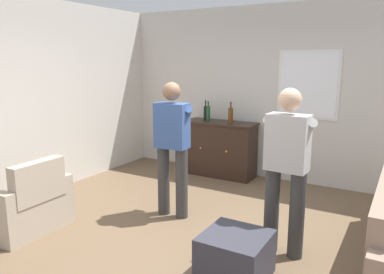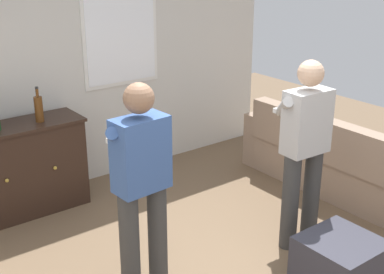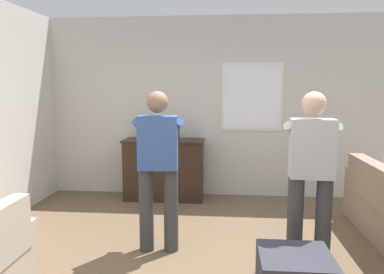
{
  "view_description": "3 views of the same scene",
  "coord_description": "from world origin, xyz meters",
  "px_view_note": "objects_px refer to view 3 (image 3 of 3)",
  "views": [
    {
      "loc": [
        1.97,
        -3.25,
        1.93
      ],
      "look_at": [
        -0.2,
        0.44,
        1.05
      ],
      "focal_mm": 35.0,
      "sensor_mm": 36.0,
      "label": 1
    },
    {
      "loc": [
        -2.35,
        -2.54,
        2.6
      ],
      "look_at": [
        -0.14,
        0.35,
        1.24
      ],
      "focal_mm": 50.0,
      "sensor_mm": 36.0,
      "label": 2
    },
    {
      "loc": [
        0.18,
        -3.26,
        1.72
      ],
      "look_at": [
        -0.15,
        0.49,
        1.22
      ],
      "focal_mm": 35.0,
      "sensor_mm": 36.0,
      "label": 3
    }
  ],
  "objects_px": {
    "bottle_liquor_amber": "(177,131)",
    "person_standing_right": "(311,171)",
    "sideboard_cabinet": "(164,169)",
    "bottle_wine_green": "(150,131)",
    "bottle_spirits_clear": "(145,131)",
    "person_standing_left": "(158,163)"
  },
  "relations": [
    {
      "from": "sideboard_cabinet",
      "to": "person_standing_right",
      "type": "xyz_separation_m",
      "value": [
        1.73,
        -2.05,
        0.47
      ]
    },
    {
      "from": "sideboard_cabinet",
      "to": "bottle_wine_green",
      "type": "bearing_deg",
      "value": -167.73
    },
    {
      "from": "person_standing_left",
      "to": "bottle_wine_green",
      "type": "bearing_deg",
      "value": 104.13
    },
    {
      "from": "bottle_liquor_amber",
      "to": "person_standing_left",
      "type": "relative_size",
      "value": 0.21
    },
    {
      "from": "sideboard_cabinet",
      "to": "person_standing_left",
      "type": "relative_size",
      "value": 0.73
    },
    {
      "from": "person_standing_left",
      "to": "person_standing_right",
      "type": "bearing_deg",
      "value": -9.12
    },
    {
      "from": "sideboard_cabinet",
      "to": "person_standing_right",
      "type": "height_order",
      "value": "person_standing_right"
    },
    {
      "from": "sideboard_cabinet",
      "to": "person_standing_right",
      "type": "distance_m",
      "value": 2.73
    },
    {
      "from": "bottle_wine_green",
      "to": "person_standing_left",
      "type": "bearing_deg",
      "value": -75.87
    },
    {
      "from": "bottle_spirits_clear",
      "to": "person_standing_left",
      "type": "bearing_deg",
      "value": -73.68
    },
    {
      "from": "sideboard_cabinet",
      "to": "bottle_liquor_amber",
      "type": "height_order",
      "value": "bottle_liquor_amber"
    },
    {
      "from": "bottle_liquor_amber",
      "to": "bottle_spirits_clear",
      "type": "distance_m",
      "value": 0.52
    },
    {
      "from": "sideboard_cabinet",
      "to": "person_standing_left",
      "type": "xyz_separation_m",
      "value": [
        0.24,
        -1.81,
        0.47
      ]
    },
    {
      "from": "bottle_wine_green",
      "to": "bottle_liquor_amber",
      "type": "height_order",
      "value": "bottle_liquor_amber"
    },
    {
      "from": "bottle_liquor_amber",
      "to": "person_standing_left",
      "type": "bearing_deg",
      "value": -88.88
    },
    {
      "from": "bottle_liquor_amber",
      "to": "bottle_spirits_clear",
      "type": "relative_size",
      "value": 1.02
    },
    {
      "from": "sideboard_cabinet",
      "to": "bottle_liquor_amber",
      "type": "distance_m",
      "value": 0.63
    },
    {
      "from": "bottle_spirits_clear",
      "to": "person_standing_right",
      "type": "xyz_separation_m",
      "value": [
        2.04,
        -2.1,
        -0.12
      ]
    },
    {
      "from": "bottle_spirits_clear",
      "to": "bottle_liquor_amber",
      "type": "bearing_deg",
      "value": -10.32
    },
    {
      "from": "bottle_liquor_amber",
      "to": "person_standing_right",
      "type": "distance_m",
      "value": 2.52
    },
    {
      "from": "bottle_liquor_amber",
      "to": "bottle_spirits_clear",
      "type": "height_order",
      "value": "bottle_liquor_amber"
    },
    {
      "from": "sideboard_cabinet",
      "to": "bottle_spirits_clear",
      "type": "height_order",
      "value": "bottle_spirits_clear"
    }
  ]
}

